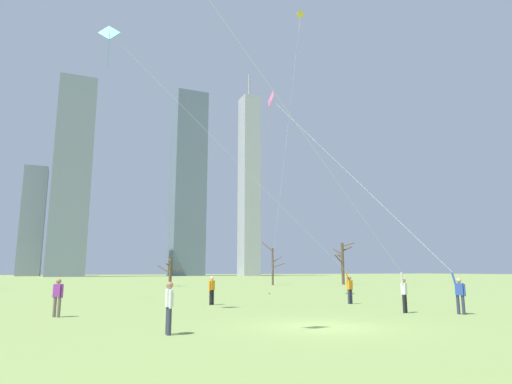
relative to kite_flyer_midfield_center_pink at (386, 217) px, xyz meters
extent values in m
plane|color=#7A934C|center=(-7.57, -5.44, -4.88)|extent=(400.00, 400.00, 0.00)
cylinder|color=#33384C|center=(0.65, -4.21, -4.46)|extent=(0.14, 0.14, 0.85)
cylinder|color=#33384C|center=(0.54, -4.01, -4.46)|extent=(0.14, 0.14, 0.85)
cube|color=#2D4CA5|center=(0.60, -4.11, -3.76)|extent=(0.34, 0.39, 0.54)
sphere|color=tan|center=(0.60, -4.11, -3.37)|extent=(0.22, 0.22, 0.22)
cylinder|color=#2D4CA5|center=(0.69, -4.30, -3.80)|extent=(0.09, 0.09, 0.55)
cylinder|color=#2D4CA5|center=(0.50, -3.93, -3.29)|extent=(0.17, 0.22, 0.56)
cube|color=pink|center=(-1.64, 11.38, 10.95)|extent=(0.46, 1.59, 1.54)
cylinder|color=black|center=(-1.64, 11.38, 10.95)|extent=(0.40, 0.07, 0.99)
cylinder|color=pink|center=(-1.87, 11.35, 9.27)|extent=(0.02, 0.02, 2.21)
cylinder|color=silver|center=(-0.57, 3.73, 3.96)|extent=(2.15, 15.31, 14.00)
cylinder|color=black|center=(-1.17, -2.51, -4.46)|extent=(0.14, 0.14, 0.85)
cylinder|color=black|center=(-1.36, -2.62, -4.46)|extent=(0.14, 0.14, 0.85)
cube|color=white|center=(-1.26, -2.56, -3.76)|extent=(0.39, 0.35, 0.54)
sphere|color=tan|center=(-1.26, -2.56, -3.37)|extent=(0.22, 0.22, 0.22)
cylinder|color=white|center=(-1.08, -2.45, -3.80)|extent=(0.09, 0.09, 0.55)
cylinder|color=white|center=(-1.44, -2.67, -3.29)|extent=(0.22, 0.18, 0.56)
cylinder|color=silver|center=(-8.19, -4.78, 2.89)|extent=(13.51, 4.23, 11.86)
cylinder|color=#33384C|center=(-0.24, 3.18, -4.46)|extent=(0.14, 0.14, 0.85)
cylinder|color=#33384C|center=(-0.46, 3.11, -4.46)|extent=(0.14, 0.14, 0.85)
cube|color=orange|center=(-0.35, 3.15, -3.76)|extent=(0.38, 0.29, 0.54)
sphere|color=#9E7051|center=(-0.35, 3.15, -3.37)|extent=(0.22, 0.22, 0.22)
cylinder|color=orange|center=(-0.15, 3.20, -3.80)|extent=(0.09, 0.09, 0.55)
cylinder|color=orange|center=(-0.55, 3.09, -3.29)|extent=(0.22, 0.14, 0.56)
cube|color=teal|center=(-14.92, 2.25, 8.92)|extent=(1.06, 0.55, 1.04)
cylinder|color=black|center=(-14.92, 2.25, 8.92)|extent=(0.04, 0.46, 0.62)
cylinder|color=teal|center=(-14.90, 1.98, 7.76)|extent=(0.02, 0.02, 1.59)
cylinder|color=silver|center=(-7.74, 2.67, 2.94)|extent=(14.38, 0.85, 11.96)
cylinder|color=black|center=(-8.30, 5.57, -4.46)|extent=(0.14, 0.14, 0.85)
cylinder|color=black|center=(-8.12, 5.70, -4.46)|extent=(0.14, 0.14, 0.85)
cube|color=orange|center=(-8.21, 5.64, -3.76)|extent=(0.39, 0.36, 0.54)
sphere|color=beige|center=(-8.21, 5.64, -3.37)|extent=(0.22, 0.22, 0.22)
cylinder|color=orange|center=(-8.38, 5.51, -3.80)|extent=(0.09, 0.09, 0.55)
cylinder|color=orange|center=(-8.04, 5.76, -3.80)|extent=(0.09, 0.09, 0.55)
cylinder|color=#726656|center=(-16.43, 1.82, -4.46)|extent=(0.14, 0.14, 0.85)
cylinder|color=#726656|center=(-16.25, 1.69, -4.46)|extent=(0.14, 0.14, 0.85)
cube|color=purple|center=(-16.34, 1.76, -3.76)|extent=(0.39, 0.37, 0.54)
sphere|color=#9E7051|center=(-16.34, 1.76, -3.37)|extent=(0.22, 0.22, 0.22)
cylinder|color=purple|center=(-16.51, 1.89, -3.80)|extent=(0.09, 0.09, 0.55)
cylinder|color=purple|center=(-16.17, 1.63, -3.80)|extent=(0.09, 0.09, 0.55)
cylinder|color=#33384C|center=(-13.01, -5.37, -4.46)|extent=(0.14, 0.14, 0.85)
cylinder|color=#33384C|center=(-13.01, -5.15, -4.46)|extent=(0.14, 0.14, 0.85)
cube|color=white|center=(-13.01, -5.26, -3.76)|extent=(0.21, 0.34, 0.54)
sphere|color=#9E7051|center=(-13.01, -5.26, -3.37)|extent=(0.22, 0.22, 0.22)
cylinder|color=white|center=(-13.02, -5.47, -3.80)|extent=(0.09, 0.09, 0.55)
cylinder|color=white|center=(-13.01, -5.05, -3.80)|extent=(0.09, 0.09, 0.55)
cube|color=yellow|center=(4.55, 17.21, 23.49)|extent=(0.96, 0.22, 0.94)
cylinder|color=black|center=(4.55, 17.21, 23.49)|extent=(0.10, 0.21, 0.61)
cylinder|color=yellow|center=(4.50, 17.33, 22.47)|extent=(0.02, 0.02, 1.33)
cylinder|color=silver|center=(2.23, 16.24, 9.32)|extent=(4.66, 1.96, 28.33)
cylinder|color=#3F3833|center=(-0.10, 15.27, -4.84)|extent=(0.10, 0.10, 0.08)
cylinder|color=brown|center=(19.84, 33.57, -1.97)|extent=(0.41, 0.41, 5.83)
cylinder|color=brown|center=(19.14, 33.49, -1.35)|extent=(1.52, 0.35, 1.35)
cylinder|color=brown|center=(19.80, 34.19, -0.92)|extent=(0.26, 1.34, 0.88)
cylinder|color=brown|center=(20.50, 33.03, 0.71)|extent=(1.48, 1.27, 0.70)
cylinder|color=brown|center=(19.46, 34.08, -0.30)|extent=(0.93, 1.18, 0.93)
cylinder|color=brown|center=(20.57, 33.49, 0.10)|extent=(1.56, 0.38, 0.79)
cylinder|color=brown|center=(-3.98, 36.87, -3.13)|extent=(0.39, 0.39, 3.50)
cylinder|color=brown|center=(-4.22, 36.03, -2.17)|extent=(0.68, 1.82, 1.19)
cylinder|color=brown|center=(-3.88, 37.62, -2.35)|extent=(0.36, 1.58, 0.83)
cylinder|color=brown|center=(-4.35, 36.54, -2.21)|extent=(0.87, 0.81, 0.43)
cylinder|color=brown|center=(-4.68, 37.37, -2.80)|extent=(1.54, 1.15, 1.11)
cylinder|color=brown|center=(-3.20, 37.26, -2.92)|extent=(1.66, 0.92, 0.71)
cylinder|color=brown|center=(9.64, 35.23, -2.39)|extent=(0.27, 0.27, 4.98)
cylinder|color=brown|center=(10.50, 35.57, -1.43)|extent=(1.79, 0.78, 0.92)
cylinder|color=brown|center=(9.06, 35.70, 0.30)|extent=(1.29, 1.11, 1.36)
cylinder|color=brown|center=(10.36, 34.88, -2.23)|extent=(1.54, 0.82, 0.69)
cube|color=slate|center=(23.55, 139.79, 29.86)|extent=(11.77, 11.49, 69.48)
cube|color=gray|center=(-16.86, 130.92, 27.52)|extent=(11.54, 9.47, 64.81)
cube|color=gray|center=(-28.62, 151.64, 14.21)|extent=(7.53, 8.22, 38.18)
cube|color=#B2B2B7|center=(44.26, 129.20, 29.03)|extent=(6.29, 7.39, 67.83)
cylinder|color=#99999E|center=(44.26, 129.20, 67.81)|extent=(0.80, 0.80, 9.72)
camera|label=1|loc=(-16.02, -19.30, -2.91)|focal=30.64mm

